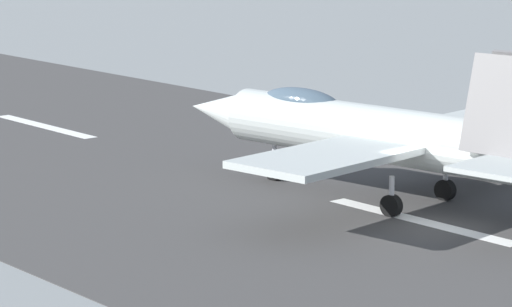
% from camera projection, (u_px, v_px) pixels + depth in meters
% --- Properties ---
extents(ground_plane, '(400.00, 400.00, 0.00)m').
position_uv_depth(ground_plane, '(432.00, 224.00, 41.67)').
color(ground_plane, gray).
extents(runway_strip, '(240.00, 26.00, 0.02)m').
position_uv_depth(runway_strip, '(432.00, 224.00, 41.65)').
color(runway_strip, '#3E3D3C').
rests_on(runway_strip, ground).
extents(fighter_jet, '(17.46, 14.66, 5.67)m').
position_uv_depth(fighter_jet, '(376.00, 132.00, 44.63)').
color(fighter_jet, '#AFB7B4').
rests_on(fighter_jet, ground).
extents(crew_person, '(0.39, 0.68, 1.72)m').
position_uv_depth(crew_person, '(307.00, 107.00, 60.11)').
color(crew_person, '#1E2338').
rests_on(crew_person, ground).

